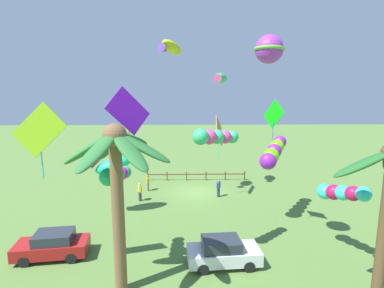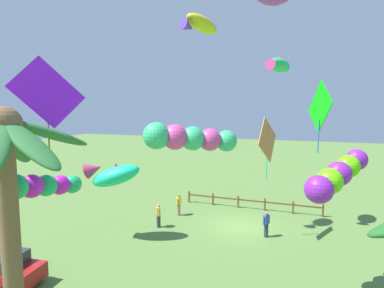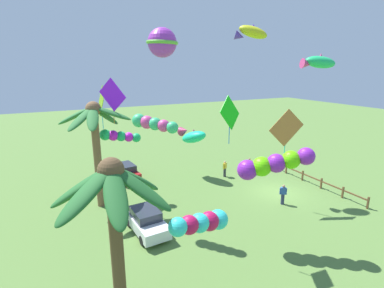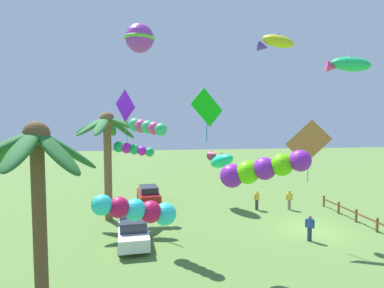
% 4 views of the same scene
% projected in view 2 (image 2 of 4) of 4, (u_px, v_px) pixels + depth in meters
% --- Properties ---
extents(ground_plane, '(120.00, 120.00, 0.00)m').
position_uv_depth(ground_plane, '(240.00, 227.00, 21.34)').
color(ground_plane, '#567A38').
extents(palm_tree_0, '(5.01, 5.11, 7.95)m').
position_uv_depth(palm_tree_0, '(6.00, 172.00, 9.33)').
color(palm_tree_0, brown).
rests_on(palm_tree_0, ground).
extents(rail_fence, '(10.53, 0.12, 0.95)m').
position_uv_depth(rail_fence, '(251.00, 202.00, 24.98)').
color(rail_fence, brown).
rests_on(rail_fence, ground).
extents(spectator_0, '(0.40, 0.48, 1.59)m').
position_uv_depth(spectator_0, '(266.00, 224.00, 19.56)').
color(spectator_0, '#2D3351').
rests_on(spectator_0, ground).
extents(spectator_1, '(0.39, 0.49, 1.59)m').
position_uv_depth(spectator_1, '(159.00, 215.00, 21.14)').
color(spectator_1, '#38383D').
rests_on(spectator_1, ground).
extents(spectator_2, '(0.27, 0.55, 1.59)m').
position_uv_depth(spectator_2, '(179.00, 205.00, 23.50)').
color(spectator_2, gray).
rests_on(spectator_2, ground).
extents(kite_fish_2, '(1.77, 2.71, 1.13)m').
position_uv_depth(kite_fish_2, '(278.00, 65.00, 20.23)').
color(kite_fish_2, '#20C267').
extents(kite_diamond_3, '(0.78, 1.72, 2.60)m').
position_uv_depth(kite_diamond_3, '(320.00, 108.00, 11.47)').
color(kite_diamond_3, '#10D210').
extents(kite_tube_4, '(2.72, 3.74, 1.97)m').
position_uv_depth(kite_tube_4, '(337.00, 176.00, 13.73)').
color(kite_tube_4, purple).
extents(kite_tube_5, '(2.64, 2.25, 1.02)m').
position_uv_depth(kite_tube_5, '(188.00, 138.00, 10.25)').
color(kite_tube_5, '#34C173').
extents(kite_fish_6, '(2.24, 2.74, 1.46)m').
position_uv_depth(kite_fish_6, '(200.00, 24.00, 19.01)').
color(kite_fish_6, gold).
extents(kite_fish_7, '(3.63, 2.36, 1.92)m').
position_uv_depth(kite_fish_7, '(113.00, 174.00, 18.84)').
color(kite_fish_7, '#18D894').
extents(kite_diamond_8, '(1.86, 1.49, 3.26)m').
position_uv_depth(kite_diamond_8, '(47.00, 94.00, 10.19)').
color(kite_diamond_8, '#9019F1').
extents(kite_tube_9, '(1.08, 3.05, 1.16)m').
position_uv_depth(kite_tube_9, '(43.00, 186.00, 11.22)').
color(kite_tube_9, '#1CBB61').
extents(kite_diamond_11, '(0.71, 2.64, 3.73)m').
position_uv_depth(kite_diamond_11, '(267.00, 140.00, 18.81)').
color(kite_diamond_11, '#C87A31').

